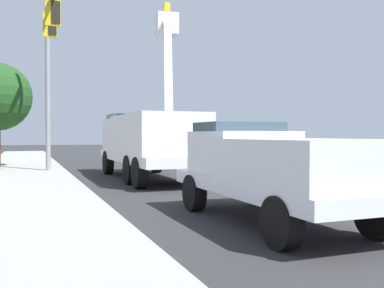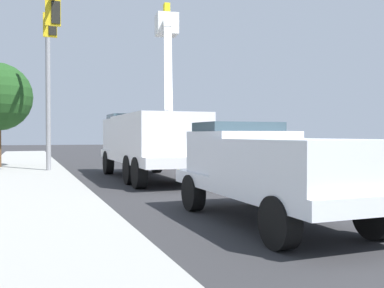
{
  "view_description": "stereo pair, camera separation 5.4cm",
  "coord_description": "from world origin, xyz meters",
  "px_view_note": "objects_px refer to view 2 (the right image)",
  "views": [
    {
      "loc": [
        -17.07,
        5.54,
        1.78
      ],
      "look_at": [
        -0.35,
        1.11,
        1.4
      ],
      "focal_mm": 40.82,
      "sensor_mm": 36.0,
      "label": 1
    },
    {
      "loc": [
        -17.08,
        5.49,
        1.78
      ],
      "look_at": [
        -0.35,
        1.11,
        1.4
      ],
      "focal_mm": 40.82,
      "sensor_mm": 36.0,
      "label": 2
    }
  ],
  "objects_px": {
    "service_pickup_truck": "(271,167)",
    "traffic_signal_mast": "(50,54)",
    "traffic_cone_mid_front": "(267,185)",
    "traffic_cone_mid_rear": "(211,172)",
    "utility_bucket_truck": "(149,138)",
    "passing_minivan": "(194,148)",
    "traffic_cone_trailing": "(161,161)"
  },
  "relations": [
    {
      "from": "service_pickup_truck",
      "to": "traffic_signal_mast",
      "type": "xyz_separation_m",
      "value": [
        11.78,
        4.91,
        4.12
      ]
    },
    {
      "from": "service_pickup_truck",
      "to": "traffic_cone_mid_front",
      "type": "xyz_separation_m",
      "value": [
        3.37,
        -1.44,
        -0.78
      ]
    },
    {
      "from": "traffic_cone_mid_rear",
      "to": "traffic_cone_mid_front",
      "type": "bearing_deg",
      "value": -176.15
    },
    {
      "from": "utility_bucket_truck",
      "to": "traffic_cone_mid_rear",
      "type": "relative_size",
      "value": 11.36
    },
    {
      "from": "traffic_signal_mast",
      "to": "traffic_cone_mid_rear",
      "type": "bearing_deg",
      "value": -123.5
    },
    {
      "from": "utility_bucket_truck",
      "to": "passing_minivan",
      "type": "distance_m",
      "value": 8.71
    },
    {
      "from": "traffic_cone_mid_front",
      "to": "traffic_cone_mid_rear",
      "type": "bearing_deg",
      "value": 3.85
    },
    {
      "from": "utility_bucket_truck",
      "to": "service_pickup_truck",
      "type": "distance_m",
      "value": 9.34
    },
    {
      "from": "traffic_cone_mid_rear",
      "to": "traffic_signal_mast",
      "type": "relative_size",
      "value": 0.09
    },
    {
      "from": "utility_bucket_truck",
      "to": "service_pickup_truck",
      "type": "relative_size",
      "value": 1.45
    },
    {
      "from": "utility_bucket_truck",
      "to": "traffic_cone_mid_front",
      "type": "bearing_deg",
      "value": -157.52
    },
    {
      "from": "utility_bucket_truck",
      "to": "traffic_cone_mid_front",
      "type": "height_order",
      "value": "utility_bucket_truck"
    },
    {
      "from": "service_pickup_truck",
      "to": "traffic_cone_mid_rear",
      "type": "xyz_separation_m",
      "value": [
        7.78,
        -1.14,
        -0.75
      ]
    },
    {
      "from": "traffic_cone_mid_front",
      "to": "traffic_signal_mast",
      "type": "height_order",
      "value": "traffic_signal_mast"
    },
    {
      "from": "traffic_cone_mid_front",
      "to": "traffic_cone_trailing",
      "type": "distance_m",
      "value": 10.48
    },
    {
      "from": "passing_minivan",
      "to": "traffic_signal_mast",
      "type": "distance_m",
      "value": 10.33
    },
    {
      "from": "traffic_cone_mid_front",
      "to": "traffic_signal_mast",
      "type": "bearing_deg",
      "value": 37.03
    },
    {
      "from": "service_pickup_truck",
      "to": "traffic_cone_mid_rear",
      "type": "relative_size",
      "value": 7.81
    },
    {
      "from": "service_pickup_truck",
      "to": "utility_bucket_truck",
      "type": "bearing_deg",
      "value": 6.18
    },
    {
      "from": "traffic_cone_mid_rear",
      "to": "traffic_signal_mast",
      "type": "bearing_deg",
      "value": 56.5
    },
    {
      "from": "traffic_signal_mast",
      "to": "service_pickup_truck",
      "type": "bearing_deg",
      "value": -157.39
    },
    {
      "from": "passing_minivan",
      "to": "traffic_cone_mid_rear",
      "type": "relative_size",
      "value": 6.71
    },
    {
      "from": "service_pickup_truck",
      "to": "traffic_signal_mast",
      "type": "distance_m",
      "value": 13.41
    },
    {
      "from": "passing_minivan",
      "to": "traffic_cone_trailing",
      "type": "relative_size",
      "value": 6.03
    },
    {
      "from": "traffic_cone_trailing",
      "to": "traffic_signal_mast",
      "type": "height_order",
      "value": "traffic_signal_mast"
    },
    {
      "from": "service_pickup_truck",
      "to": "traffic_cone_mid_front",
      "type": "relative_size",
      "value": 8.36
    },
    {
      "from": "utility_bucket_truck",
      "to": "traffic_cone_trailing",
      "type": "distance_m",
      "value": 4.87
    },
    {
      "from": "utility_bucket_truck",
      "to": "traffic_cone_mid_rear",
      "type": "xyz_separation_m",
      "value": [
        -1.49,
        -2.15,
        -1.26
      ]
    },
    {
      "from": "utility_bucket_truck",
      "to": "traffic_signal_mast",
      "type": "relative_size",
      "value": 1.05
    },
    {
      "from": "utility_bucket_truck",
      "to": "service_pickup_truck",
      "type": "height_order",
      "value": "utility_bucket_truck"
    },
    {
      "from": "traffic_cone_mid_front",
      "to": "traffic_cone_mid_rear",
      "type": "distance_m",
      "value": 4.42
    },
    {
      "from": "passing_minivan",
      "to": "traffic_cone_trailing",
      "type": "distance_m",
      "value": 4.17
    }
  ]
}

